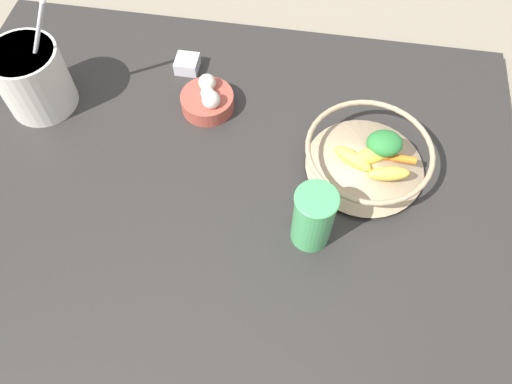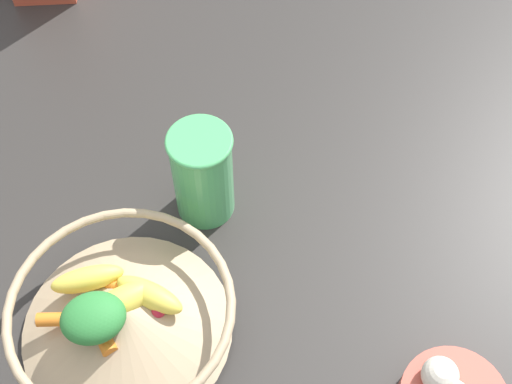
# 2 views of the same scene
# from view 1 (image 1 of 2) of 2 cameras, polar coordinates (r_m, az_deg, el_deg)

# --- Properties ---
(ground_plane) EXTENTS (6.00, 6.00, 0.00)m
(ground_plane) POSITION_cam_1_polar(r_m,az_deg,el_deg) (0.91, -6.59, -6.98)
(ground_plane) COLOR gray
(countertop) EXTENTS (1.15, 1.15, 0.03)m
(countertop) POSITION_cam_1_polar(r_m,az_deg,el_deg) (0.90, -6.68, -6.57)
(countertop) COLOR #2D2B28
(countertop) RESTS_ON ground_plane
(fruit_bowl) EXTENTS (0.23, 0.23, 0.09)m
(fruit_bowl) POSITION_cam_1_polar(r_m,az_deg,el_deg) (0.95, 12.70, 3.94)
(fruit_bowl) COLOR tan
(fruit_bowl) RESTS_ON countertop
(yogurt_tub) EXTENTS (0.16, 0.14, 0.25)m
(yogurt_tub) POSITION_cam_1_polar(r_m,az_deg,el_deg) (1.10, -24.25, 11.99)
(yogurt_tub) COLOR silver
(yogurt_tub) RESTS_ON countertop
(drinking_cup) EXTENTS (0.07, 0.07, 0.13)m
(drinking_cup) POSITION_cam_1_polar(r_m,az_deg,el_deg) (0.83, 6.58, -2.83)
(drinking_cup) COLOR #4CB266
(drinking_cup) RESTS_ON countertop
(spice_jar) EXTENTS (0.05, 0.05, 0.03)m
(spice_jar) POSITION_cam_1_polar(r_m,az_deg,el_deg) (1.13, -7.86, 14.24)
(spice_jar) COLOR silver
(spice_jar) RESTS_ON countertop
(garlic_bowl) EXTENTS (0.11, 0.11, 0.07)m
(garlic_bowl) POSITION_cam_1_polar(r_m,az_deg,el_deg) (1.04, -5.53, 10.49)
(garlic_bowl) COLOR #B24C3D
(garlic_bowl) RESTS_ON countertop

